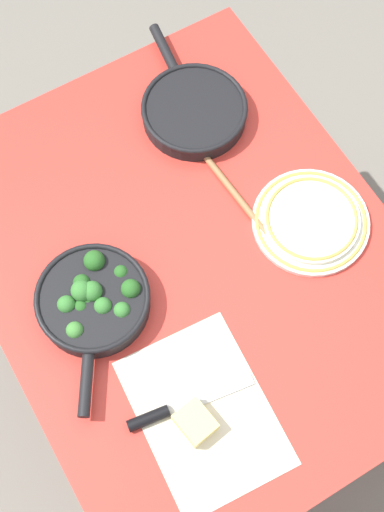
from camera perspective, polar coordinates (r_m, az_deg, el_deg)
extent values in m
plane|color=slate|center=(2.26, 0.00, -7.84)|extent=(14.00, 14.00, 0.00)
cube|color=red|center=(1.54, 0.00, -0.51)|extent=(1.09, 0.87, 0.03)
cylinder|color=#BCBCC1|center=(2.17, 1.97, 10.55)|extent=(0.05, 0.05, 0.74)
cylinder|color=black|center=(1.48, -7.88, -3.57)|extent=(0.23, 0.23, 0.05)
torus|color=black|center=(1.46, -8.00, -3.27)|extent=(0.24, 0.24, 0.01)
cylinder|color=black|center=(1.42, -8.48, -10.20)|extent=(0.12, 0.09, 0.02)
cylinder|color=#357027|center=(1.47, -9.23, -6.15)|extent=(0.01, 0.01, 0.02)
sphere|color=#428438|center=(1.45, -9.36, -5.89)|extent=(0.04, 0.04, 0.04)
cylinder|color=#205218|center=(1.51, -7.70, -0.78)|extent=(0.02, 0.02, 0.02)
sphere|color=#286023|center=(1.48, -7.83, -0.38)|extent=(0.04, 0.04, 0.04)
cylinder|color=#2C6823|center=(1.48, -7.04, -4.29)|extent=(0.01, 0.01, 0.02)
sphere|color=#387A33|center=(1.45, -7.14, -4.00)|extent=(0.04, 0.04, 0.04)
cylinder|color=#205218|center=(1.50, -8.69, -2.43)|extent=(0.01, 0.01, 0.02)
sphere|color=#286023|center=(1.48, -8.82, -2.13)|extent=(0.04, 0.04, 0.04)
cylinder|color=#205218|center=(1.48, -8.78, -4.27)|extent=(0.01, 0.01, 0.02)
sphere|color=#286023|center=(1.47, -8.88, -4.03)|extent=(0.03, 0.03, 0.03)
cylinder|color=#205218|center=(1.49, -8.21, -3.71)|extent=(0.01, 0.01, 0.02)
sphere|color=#286023|center=(1.47, -8.30, -3.48)|extent=(0.03, 0.03, 0.03)
cylinder|color=#2C6823|center=(1.49, -7.88, -3.16)|extent=(0.02, 0.02, 0.02)
sphere|color=#387A33|center=(1.46, -8.01, -2.81)|extent=(0.04, 0.04, 0.04)
cylinder|color=#2C6823|center=(1.49, -9.88, -4.14)|extent=(0.01, 0.01, 0.02)
sphere|color=#387A33|center=(1.47, -10.02, -3.84)|extent=(0.04, 0.04, 0.04)
cylinder|color=#2C6823|center=(1.49, -8.66, -3.14)|extent=(0.02, 0.02, 0.02)
sphere|color=#387A33|center=(1.46, -8.81, -2.76)|extent=(0.05, 0.05, 0.05)
cylinder|color=#2C6823|center=(1.47, -5.54, -4.62)|extent=(0.01, 0.01, 0.02)
sphere|color=#387A33|center=(1.45, -5.62, -4.35)|extent=(0.04, 0.04, 0.04)
cylinder|color=#205218|center=(1.48, -4.84, -2.97)|extent=(0.01, 0.01, 0.02)
sphere|color=#286023|center=(1.46, -4.92, -2.63)|extent=(0.04, 0.04, 0.04)
cylinder|color=#205218|center=(1.50, -5.64, -1.60)|extent=(0.01, 0.01, 0.02)
sphere|color=#286023|center=(1.48, -5.71, -1.33)|extent=(0.03, 0.03, 0.03)
cube|color=#9E703D|center=(1.48, -7.70, -3.62)|extent=(0.04, 0.05, 0.03)
cube|color=olive|center=(1.49, -9.47, -3.58)|extent=(0.02, 0.03, 0.02)
cube|color=olive|center=(1.47, -8.91, -4.81)|extent=(0.03, 0.04, 0.03)
cube|color=#9E703D|center=(1.50, -7.40, -1.03)|extent=(0.04, 0.03, 0.03)
cube|color=#AD7F4C|center=(1.46, -6.88, -5.30)|extent=(0.03, 0.04, 0.03)
cube|color=#AD7F4C|center=(1.46, -9.15, -5.98)|extent=(0.05, 0.05, 0.03)
cylinder|color=black|center=(1.68, 0.19, 11.42)|extent=(0.24, 0.24, 0.04)
torus|color=black|center=(1.66, 0.19, 11.82)|extent=(0.25, 0.25, 0.01)
cylinder|color=black|center=(1.78, -2.23, 16.25)|extent=(0.14, 0.04, 0.02)
cylinder|color=#EAD170|center=(1.68, 0.19, 11.40)|extent=(0.20, 0.20, 0.02)
cylinder|color=#996B42|center=(1.60, 2.94, 5.64)|extent=(0.32, 0.03, 0.02)
ellipsoid|color=#996B42|center=(1.67, -0.73, 10.22)|extent=(0.07, 0.04, 0.02)
cube|color=beige|center=(1.43, 0.98, -12.41)|extent=(0.36, 0.27, 0.00)
cube|color=silver|center=(1.44, 1.52, -10.99)|extent=(0.05, 0.18, 0.01)
cylinder|color=black|center=(1.42, -3.50, -12.84)|extent=(0.04, 0.09, 0.02)
cube|color=#EFD67A|center=(1.41, 0.27, -13.17)|extent=(0.08, 0.07, 0.04)
cylinder|color=silver|center=(1.58, 9.47, 2.72)|extent=(0.26, 0.26, 0.01)
torus|color=gold|center=(1.57, 9.50, 2.82)|extent=(0.24, 0.24, 0.01)
cylinder|color=silver|center=(1.57, 9.53, 2.91)|extent=(0.21, 0.21, 0.01)
torus|color=gold|center=(1.56, 9.57, 3.01)|extent=(0.20, 0.20, 0.01)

